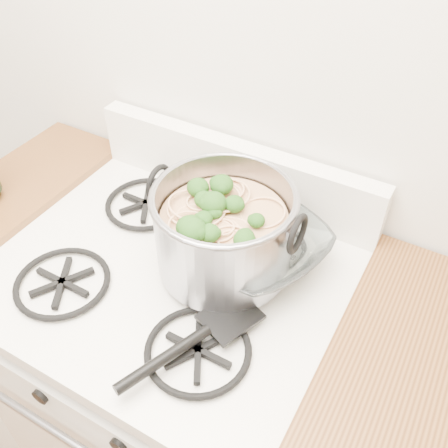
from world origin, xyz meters
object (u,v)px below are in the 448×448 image
gas_range (180,381)px  stock_pot (224,232)px  glass_bowl (255,252)px  spatula (230,315)px

gas_range → stock_pot: stock_pot is taller
stock_pot → glass_bowl: (0.05, 0.05, -0.08)m
gas_range → glass_bowl: size_ratio=7.87×
gas_range → glass_bowl: 0.54m
gas_range → glass_bowl: glass_bowl is taller
glass_bowl → gas_range: bearing=-144.1°
gas_range → spatula: bearing=-17.3°
spatula → glass_bowl: (-0.03, 0.17, 0.00)m
spatula → stock_pot: bearing=145.6°
stock_pot → gas_range: bearing=-148.7°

